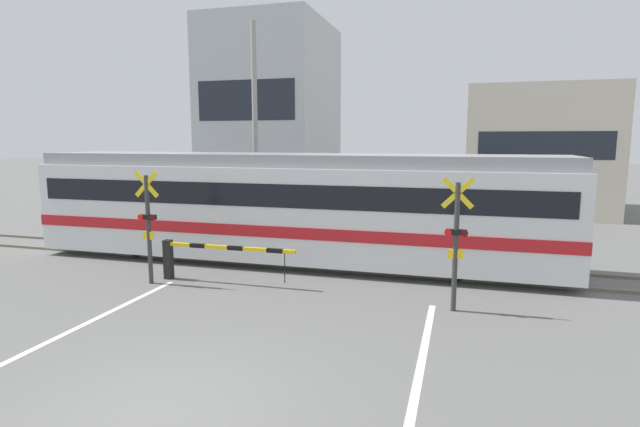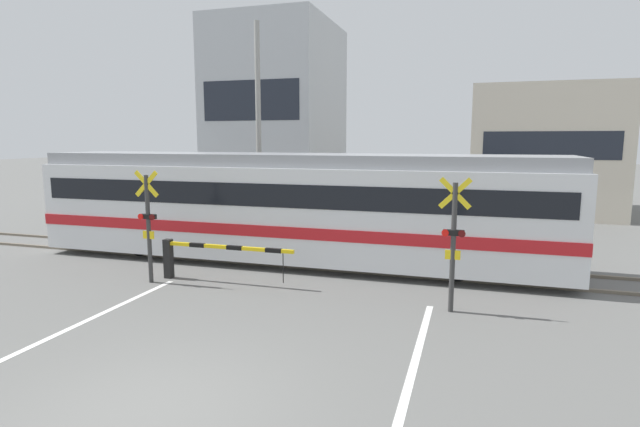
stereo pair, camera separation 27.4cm
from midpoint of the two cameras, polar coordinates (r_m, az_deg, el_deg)
name	(u,v)px [view 2 (the right image)]	position (r m, az deg, el deg)	size (l,w,h in m)	color
ground_plane	(147,411)	(7.68, -18.10, -20.68)	(160.00, 160.00, 0.00)	#60605E
rail_track_near	(318,269)	(14.30, 0.30, -6.32)	(50.00, 0.10, 0.08)	#6B6051
rail_track_far	(332,257)	(15.63, 1.83, -5.03)	(50.00, 0.10, 0.08)	#6B6051
road_stripe_left	(10,356)	(10.30, -31.26, -13.79)	(0.14, 9.57, 0.01)	white
road_stripe_right	(399,420)	(7.24, 10.17, -22.26)	(0.14, 9.57, 0.01)	white
commuter_train	(291,205)	(14.97, -2.85, 1.01)	(15.81, 2.81, 3.27)	silver
crossing_barrier_near	(199,253)	(13.43, -13.06, -4.44)	(3.68, 0.20, 1.05)	black
crossing_barrier_far	(425,228)	(17.23, 12.37, -1.58)	(3.68, 0.20, 1.05)	black
crossing_signal_left	(148,222)	(13.46, -18.49, -0.89)	(0.68, 0.15, 2.91)	#333333
crossing_signal_right	(453,239)	(10.98, 15.69, -2.81)	(0.68, 0.15, 2.91)	#333333
pedestrian	(398,211)	(18.90, 9.32, 0.32)	(0.38, 0.24, 1.80)	brown
building_left_of_street	(278,114)	(30.31, -4.56, 11.27)	(6.45, 7.69, 10.37)	#B2B7BC
building_right_of_street	(539,151)	(28.34, 24.05, 6.58)	(6.78, 7.69, 6.22)	beige
utility_pole_streetside	(258,126)	(21.23, -6.67, 9.86)	(0.22, 0.22, 8.45)	gray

